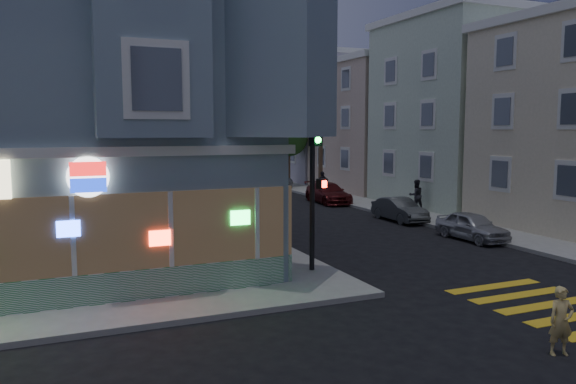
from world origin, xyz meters
TOP-DOWN VIEW (x-y plane):
  - ground at (0.00, 0.00)m, footprint 120.00×120.00m
  - sidewalk_ne at (23.00, 23.00)m, footprint 24.00×42.00m
  - corner_building at (-6.00, 10.98)m, footprint 14.60×14.60m
  - row_house_b at (19.50, 16.00)m, footprint 12.00×8.60m
  - row_house_c at (19.50, 25.00)m, footprint 12.00×8.60m
  - row_house_d at (19.50, 34.00)m, footprint 12.00×8.60m
  - utility_pole at (12.00, 24.00)m, footprint 2.20×0.30m
  - street_tree_near at (12.20, 30.00)m, footprint 3.00×3.00m
  - street_tree_far at (12.20, 38.00)m, footprint 3.00×3.00m
  - running_child at (4.11, -2.73)m, footprint 0.60×0.48m
  - pedestrian_a at (13.00, 14.40)m, footprint 0.90×0.74m
  - pedestrian_b at (11.30, 22.28)m, footprint 1.02×0.54m
  - parked_car_a at (10.70, 7.37)m, footprint 1.43×3.44m
  - parked_car_b at (10.70, 12.57)m, footprint 1.31×3.56m
  - parked_car_c at (10.62, 20.16)m, footprint 1.95×4.37m
  - parked_car_d at (10.70, 29.86)m, footprint 2.41×4.85m
  - traffic_signal at (2.25, 4.87)m, footprint 0.62×0.56m
  - fire_hydrant at (11.30, 13.76)m, footprint 0.48×0.28m

SIDE VIEW (x-z plane):
  - ground at x=0.00m, z-range 0.00..0.00m
  - sidewalk_ne at x=23.00m, z-range 0.00..0.15m
  - parked_car_b at x=10.70m, z-range 0.00..1.16m
  - parked_car_a at x=10.70m, z-range 0.00..1.17m
  - fire_hydrant at x=11.30m, z-range 0.17..1.00m
  - parked_car_c at x=10.62m, z-range 0.00..1.25m
  - parked_car_d at x=10.70m, z-range 0.00..1.32m
  - running_child at x=4.11m, z-range 0.00..1.41m
  - pedestrian_b at x=11.30m, z-range 0.15..1.81m
  - pedestrian_a at x=13.00m, z-range 0.15..1.85m
  - traffic_signal at x=2.25m, z-range 1.02..5.99m
  - street_tree_near at x=12.20m, z-range 1.29..6.59m
  - street_tree_far at x=12.20m, z-range 1.29..6.59m
  - row_house_c at x=19.50m, z-range 0.15..9.15m
  - utility_pole at x=12.00m, z-range 0.30..9.30m
  - row_house_b at x=19.50m, z-range 0.15..10.65m
  - row_house_d at x=19.50m, z-range 0.15..10.65m
  - corner_building at x=-6.00m, z-range 0.12..11.52m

